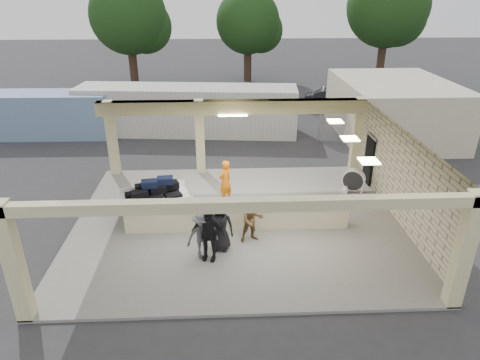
{
  "coord_description": "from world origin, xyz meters",
  "views": [
    {
      "loc": [
        -0.51,
        -13.94,
        8.19
      ],
      "look_at": [
        0.17,
        1.0,
        1.33
      ],
      "focal_mm": 32.0,
      "sensor_mm": 36.0,
      "label": 1
    }
  ],
  "objects_px": {
    "baggage_handler": "(225,182)",
    "container_blue": "(26,115)",
    "luggage_cart": "(154,196)",
    "drum_fan": "(354,180)",
    "passenger_a": "(252,220)",
    "car_dark": "(338,99)",
    "passenger_d": "(220,225)",
    "passenger_c": "(202,235)",
    "passenger_b": "(208,233)",
    "container_white": "(187,110)",
    "car_white_a": "(370,106)",
    "car_white_b": "(379,106)",
    "baggage_counter": "(237,216)"
  },
  "relations": [
    {
      "from": "car_white_a",
      "to": "car_white_b",
      "type": "relative_size",
      "value": 1.31
    },
    {
      "from": "drum_fan",
      "to": "container_white",
      "type": "relative_size",
      "value": 0.08
    },
    {
      "from": "passenger_a",
      "to": "passenger_b",
      "type": "xyz_separation_m",
      "value": [
        -1.46,
        -1.02,
        0.13
      ]
    },
    {
      "from": "car_white_b",
      "to": "container_white",
      "type": "bearing_deg",
      "value": 126.97
    },
    {
      "from": "baggage_handler",
      "to": "car_dark",
      "type": "distance_m",
      "value": 16.23
    },
    {
      "from": "baggage_handler",
      "to": "passenger_c",
      "type": "height_order",
      "value": "baggage_handler"
    },
    {
      "from": "drum_fan",
      "to": "passenger_a",
      "type": "xyz_separation_m",
      "value": [
        -4.56,
        -3.58,
        0.25
      ]
    },
    {
      "from": "drum_fan",
      "to": "passenger_c",
      "type": "distance_m",
      "value": 7.66
    },
    {
      "from": "baggage_handler",
      "to": "passenger_d",
      "type": "relative_size",
      "value": 1.0
    },
    {
      "from": "baggage_handler",
      "to": "passenger_d",
      "type": "bearing_deg",
      "value": 40.32
    },
    {
      "from": "baggage_handler",
      "to": "passenger_c",
      "type": "relative_size",
      "value": 1.1
    },
    {
      "from": "luggage_cart",
      "to": "passenger_c",
      "type": "relative_size",
      "value": 1.78
    },
    {
      "from": "passenger_d",
      "to": "car_white_b",
      "type": "bearing_deg",
      "value": 64.51
    },
    {
      "from": "baggage_counter",
      "to": "car_white_b",
      "type": "relative_size",
      "value": 1.97
    },
    {
      "from": "car_white_b",
      "to": "passenger_b",
      "type": "bearing_deg",
      "value": 168.5
    },
    {
      "from": "passenger_d",
      "to": "container_white",
      "type": "bearing_deg",
      "value": 107.29
    },
    {
      "from": "luggage_cart",
      "to": "car_white_b",
      "type": "distance_m",
      "value": 19.06
    },
    {
      "from": "container_white",
      "to": "container_blue",
      "type": "distance_m",
      "value": 9.39
    },
    {
      "from": "luggage_cart",
      "to": "container_blue",
      "type": "distance_m",
      "value": 13.5
    },
    {
      "from": "passenger_d",
      "to": "container_white",
      "type": "height_order",
      "value": "container_white"
    },
    {
      "from": "baggage_handler",
      "to": "container_blue",
      "type": "bearing_deg",
      "value": -84.86
    },
    {
      "from": "baggage_counter",
      "to": "car_white_a",
      "type": "distance_m",
      "value": 16.99
    },
    {
      "from": "passenger_b",
      "to": "container_blue",
      "type": "bearing_deg",
      "value": 144.54
    },
    {
      "from": "drum_fan",
      "to": "car_dark",
      "type": "height_order",
      "value": "car_dark"
    },
    {
      "from": "car_white_a",
      "to": "container_white",
      "type": "distance_m",
      "value": 12.27
    },
    {
      "from": "passenger_b",
      "to": "container_white",
      "type": "relative_size",
      "value": 0.15
    },
    {
      "from": "luggage_cart",
      "to": "car_dark",
      "type": "xyz_separation_m",
      "value": [
        10.88,
        15.02,
        -0.13
      ]
    },
    {
      "from": "baggage_counter",
      "to": "passenger_d",
      "type": "relative_size",
      "value": 4.57
    },
    {
      "from": "car_white_a",
      "to": "car_dark",
      "type": "xyz_separation_m",
      "value": [
        -1.66,
        1.98,
        -0.01
      ]
    },
    {
      "from": "container_blue",
      "to": "passenger_b",
      "type": "bearing_deg",
      "value": -49.43
    },
    {
      "from": "car_white_b",
      "to": "drum_fan",
      "type": "bearing_deg",
      "value": 179.04
    },
    {
      "from": "container_white",
      "to": "car_white_b",
      "type": "bearing_deg",
      "value": 19.68
    },
    {
      "from": "passenger_d",
      "to": "container_blue",
      "type": "height_order",
      "value": "container_blue"
    },
    {
      "from": "passenger_a",
      "to": "passenger_b",
      "type": "relative_size",
      "value": 0.87
    },
    {
      "from": "baggage_handler",
      "to": "car_dark",
      "type": "relative_size",
      "value": 0.39
    },
    {
      "from": "luggage_cart",
      "to": "baggage_handler",
      "type": "height_order",
      "value": "baggage_handler"
    },
    {
      "from": "drum_fan",
      "to": "passenger_d",
      "type": "height_order",
      "value": "passenger_d"
    },
    {
      "from": "passenger_c",
      "to": "passenger_d",
      "type": "height_order",
      "value": "passenger_d"
    },
    {
      "from": "car_dark",
      "to": "passenger_b",
      "type": "bearing_deg",
      "value": 167.69
    },
    {
      "from": "baggage_counter",
      "to": "container_blue",
      "type": "xyz_separation_m",
      "value": [
        -11.91,
        11.3,
        0.69
      ]
    },
    {
      "from": "container_blue",
      "to": "passenger_c",
      "type": "bearing_deg",
      "value": -49.69
    },
    {
      "from": "luggage_cart",
      "to": "car_dark",
      "type": "relative_size",
      "value": 0.62
    },
    {
      "from": "container_blue",
      "to": "car_white_b",
      "type": "bearing_deg",
      "value": 9.52
    },
    {
      "from": "baggage_counter",
      "to": "passenger_d",
      "type": "xyz_separation_m",
      "value": [
        -0.61,
        -1.32,
        0.41
      ]
    },
    {
      "from": "luggage_cart",
      "to": "car_white_a",
      "type": "bearing_deg",
      "value": 29.01
    },
    {
      "from": "car_white_b",
      "to": "container_blue",
      "type": "bearing_deg",
      "value": 121.38
    },
    {
      "from": "passenger_c",
      "to": "car_white_a",
      "type": "height_order",
      "value": "passenger_c"
    },
    {
      "from": "luggage_cart",
      "to": "passenger_b",
      "type": "relative_size",
      "value": 1.53
    },
    {
      "from": "passenger_a",
      "to": "container_white",
      "type": "distance_m",
      "value": 12.65
    },
    {
      "from": "baggage_handler",
      "to": "car_white_a",
      "type": "relative_size",
      "value": 0.33
    }
  ]
}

